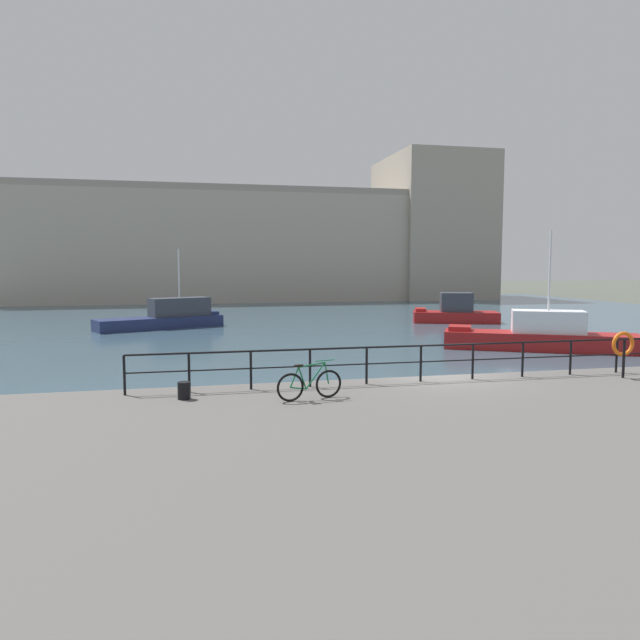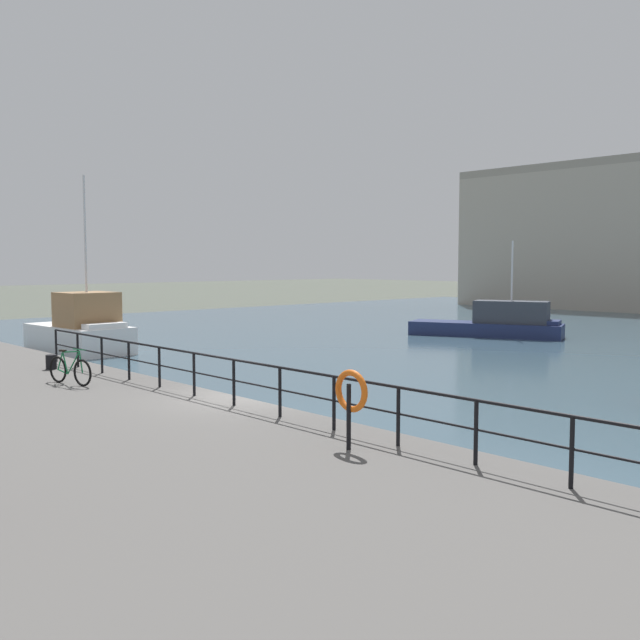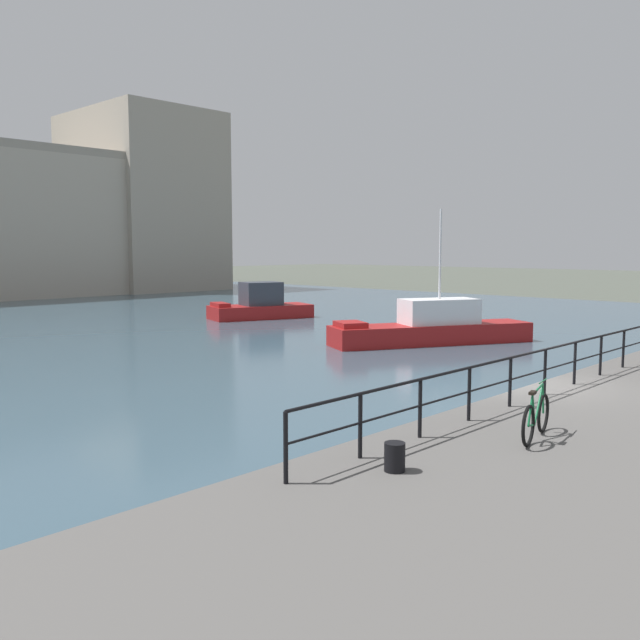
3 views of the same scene
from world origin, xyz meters
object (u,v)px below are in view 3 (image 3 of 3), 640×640
object	(u,v)px
moored_white_yacht	(260,306)
moored_blue_motorboat	(432,327)
parked_bicycle	(536,418)
mooring_bollard	(395,457)

from	to	relation	value
moored_white_yacht	moored_blue_motorboat	size ratio (longest dim) A/B	0.72
moored_white_yacht	moored_blue_motorboat	world-z (taller)	moored_blue_motorboat
moored_blue_motorboat	parked_bicycle	xyz separation A→B (m)	(-14.28, -11.87, 0.57)
moored_white_yacht	mooring_bollard	size ratio (longest dim) A/B	14.96
moored_white_yacht	moored_blue_motorboat	xyz separation A→B (m)	(-2.03, -13.95, -0.04)
moored_white_yacht	mooring_bollard	xyz separation A→B (m)	(-19.40, -25.06, 0.36)
moored_white_yacht	parked_bicycle	xyz separation A→B (m)	(-16.31, -25.82, 0.53)
parked_bicycle	moored_blue_motorboat	bearing A→B (deg)	27.55
parked_bicycle	mooring_bollard	bearing A→B (deg)	154.08
parked_bicycle	moored_white_yacht	bearing A→B (deg)	45.53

